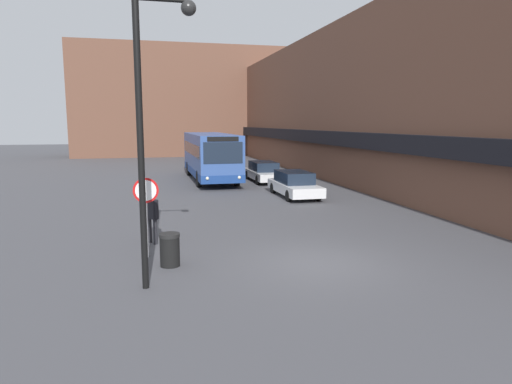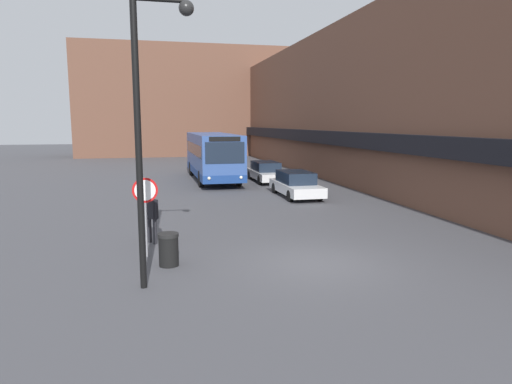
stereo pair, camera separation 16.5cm
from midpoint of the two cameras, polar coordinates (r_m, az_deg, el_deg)
name	(u,v)px [view 1 (the left image)]	position (r m, az deg, el deg)	size (l,w,h in m)	color
ground_plane	(318,263)	(13.54, 7.35, -8.84)	(160.00, 160.00, 0.00)	#47474C
building_row_right	(325,108)	(38.93, 8.54, 10.37)	(5.50, 60.00, 10.57)	brown
building_backdrop_far	(182,102)	(58.92, -9.35, 11.05)	(26.00, 8.00, 13.20)	brown
city_bus	(210,155)	(32.37, -5.88, 4.60)	(2.71, 10.92, 3.28)	#335193
parked_car_front	(294,184)	(25.23, 4.63, 1.00)	(1.82, 4.76, 1.39)	silver
parked_car_middle	(264,172)	(31.57, 0.82, 2.57)	(1.80, 4.87, 1.38)	silver
stop_sign	(146,200)	(14.07, -13.90, -0.95)	(0.76, 0.08, 2.43)	gray
street_lamp	(151,113)	(11.18, -13.43, 9.59)	(1.46, 0.36, 6.99)	black
pedestrian	(152,213)	(15.74, -13.18, -2.57)	(0.44, 0.51, 1.75)	#232328
trash_bin	(170,250)	(13.31, -11.08, -7.08)	(0.59, 0.59, 0.95)	black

